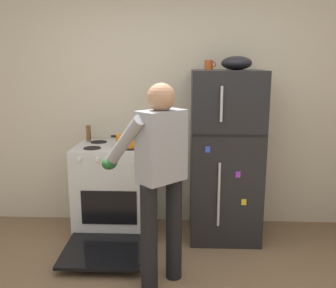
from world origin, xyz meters
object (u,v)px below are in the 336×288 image
Objects in this scene: coffee_mug at (209,65)px; stove_range at (115,191)px; mixing_bowl at (237,63)px; red_pot at (129,140)px; refrigerator at (225,155)px; person_cook at (158,168)px; pepper_mill at (89,133)px.

stove_range is at bearing -175.85° from coffee_mug.
red_pot is at bearing -177.24° from mixing_bowl.
person_cook is at bearing -123.51° from refrigerator.
person_cook is at bearing -67.68° from red_pot.
mixing_bowl reaches higher than red_pot.
red_pot is at bearing -172.69° from coffee_mug.
mixing_bowl is at bearing -7.61° from pepper_mill.
person_cook is (-0.60, -0.91, 0.12)m from refrigerator.
refrigerator is at bearing 0.91° from stove_range.
mixing_bowl is (1.04, 0.05, 0.75)m from red_pot.
mixing_bowl is at bearing 2.76° from red_pot.
mixing_bowl reaches higher than refrigerator.
red_pot is (-0.35, 0.86, 0.03)m from person_cook.
person_cook is 9.84× the size of pepper_mill.
stove_range is at bearing -179.13° from mixing_bowl.
coffee_mug is at bearing -6.90° from pepper_mill.
pepper_mill is at bearing 171.95° from refrigerator.
coffee_mug is 0.69× the size of pepper_mill.
coffee_mug is at bearing 66.11° from person_cook.
refrigerator is 1.44m from pepper_mill.
pepper_mill reaches higher than red_pot.
mixing_bowl reaches higher than coffee_mug.
stove_range is at bearing -36.02° from pepper_mill.
red_pot is 1.07m from coffee_mug.
coffee_mug is (-0.18, 0.05, 0.88)m from refrigerator.
pepper_mill is at bearing 126.20° from person_cook.
person_cook reaches higher than stove_range.
red_pot is 3.08× the size of coffee_mug.
stove_range is 4.24× the size of mixing_bowl.
pepper_mill is 1.67m from mixing_bowl.
red_pot reaches higher than stove_range.
mixing_bowl is (1.20, 0.02, 1.28)m from stove_range.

